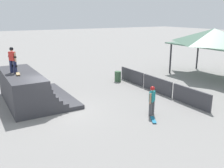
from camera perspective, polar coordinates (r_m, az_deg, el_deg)
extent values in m
plane|color=gray|center=(14.69, -12.61, -6.09)|extent=(160.00, 160.00, 0.00)
cube|color=#38383D|center=(16.68, -16.34, -3.28)|extent=(5.62, 3.85, 0.24)
cube|color=#38383D|center=(16.51, -17.98, -2.72)|extent=(5.62, 2.91, 0.24)
cube|color=#38383D|center=(16.40, -18.63, -2.01)|extent=(5.62, 2.56, 0.24)
cube|color=#38383D|center=(16.31, -19.10, -1.25)|extent=(5.62, 2.33, 0.24)
cube|color=#38383D|center=(16.23, -19.46, -0.47)|extent=(5.62, 2.17, 0.24)
cube|color=#38383D|center=(16.16, -19.74, 0.32)|extent=(5.62, 2.05, 0.24)
cube|color=#38383D|center=(16.10, -19.96, 1.14)|extent=(5.62, 1.97, 0.24)
cube|color=#38383D|center=(16.04, -20.12, 1.96)|extent=(5.62, 1.92, 0.24)
cylinder|color=silver|center=(16.21, -16.87, 2.69)|extent=(5.51, 0.07, 0.07)
cube|color=#1E2347|center=(15.98, -21.26, 3.63)|extent=(0.19, 0.19, 0.75)
cube|color=black|center=(15.99, -21.20, 3.81)|extent=(0.22, 0.20, 0.11)
cube|color=#1E2347|center=(16.23, -22.00, 3.73)|extent=(0.19, 0.19, 0.75)
cube|color=black|center=(16.24, -21.94, 3.90)|extent=(0.22, 0.20, 0.11)
cube|color=red|center=(16.00, -21.86, 5.93)|extent=(0.45, 0.38, 0.53)
cylinder|color=tan|center=(15.81, -21.26, 5.73)|extent=(0.14, 0.14, 0.53)
cylinder|color=black|center=(15.81, -21.27, 5.77)|extent=(0.21, 0.21, 0.08)
cylinder|color=tan|center=(16.20, -22.42, 5.83)|extent=(0.14, 0.14, 0.53)
cylinder|color=black|center=(16.20, -22.42, 5.86)|extent=(0.21, 0.21, 0.08)
sphere|color=tan|center=(15.94, -22.01, 7.35)|extent=(0.21, 0.21, 0.21)
sphere|color=black|center=(15.94, -22.02, 7.44)|extent=(0.23, 0.23, 0.23)
cylinder|color=red|center=(15.35, -20.36, 1.93)|extent=(0.05, 0.04, 0.05)
cylinder|color=red|center=(15.35, -20.88, 1.87)|extent=(0.05, 0.04, 0.05)
cylinder|color=red|center=(15.82, -20.50, 2.30)|extent=(0.05, 0.04, 0.05)
cylinder|color=red|center=(15.81, -21.00, 2.24)|extent=(0.05, 0.04, 0.05)
cube|color=tan|center=(15.58, -20.70, 2.21)|extent=(0.79, 0.28, 0.02)
cube|color=tan|center=(15.22, -20.61, 2.00)|extent=(0.11, 0.21, 0.02)
cube|color=#4C4C51|center=(14.03, 9.29, -5.23)|extent=(0.20, 0.20, 0.79)
cube|color=#4C4C51|center=(13.73, 8.79, -5.68)|extent=(0.20, 0.20, 0.79)
cube|color=teal|center=(13.65, 9.17, -2.81)|extent=(0.40, 0.48, 0.56)
cylinder|color=#A87A5B|center=(13.91, 9.54, -2.68)|extent=(0.14, 0.14, 0.56)
cylinder|color=#A87A5B|center=(13.43, 8.76, -3.31)|extent=(0.14, 0.14, 0.56)
sphere|color=#A87A5B|center=(13.53, 9.24, -1.12)|extent=(0.22, 0.22, 0.22)
sphere|color=#B21919|center=(13.52, 9.25, -1.01)|extent=(0.24, 0.24, 0.24)
cylinder|color=red|center=(13.46, 8.93, -7.82)|extent=(0.06, 0.05, 0.05)
cylinder|color=red|center=(13.48, 9.52, -7.80)|extent=(0.06, 0.05, 0.05)
cylinder|color=red|center=(13.02, 9.32, -8.68)|extent=(0.06, 0.05, 0.05)
cylinder|color=red|center=(13.04, 9.93, -8.65)|extent=(0.06, 0.05, 0.05)
cube|color=teal|center=(13.24, 9.43, -8.10)|extent=(0.79, 0.56, 0.02)
cube|color=teal|center=(13.56, 9.15, -7.41)|extent=(0.18, 0.22, 0.02)
cube|color=#3D3D42|center=(20.32, 4.58, 1.83)|extent=(2.93, 0.12, 1.05)
cube|color=#3D3D42|center=(17.94, 10.28, -0.22)|extent=(2.93, 0.12, 1.05)
cube|color=#3D3D42|center=(15.81, 17.61, -2.87)|extent=(2.93, 0.12, 1.05)
cylinder|color=#2D2D33|center=(24.13, 13.22, 5.71)|extent=(0.16, 0.16, 2.75)
cylinder|color=#2D2D33|center=(26.74, 18.95, 6.21)|extent=(0.16, 0.16, 2.75)
cube|color=#4C705B|center=(23.22, 22.06, 8.18)|extent=(7.29, 4.29, 0.10)
pyramid|color=#4C705B|center=(23.15, 22.24, 9.98)|extent=(7.15, 4.20, 1.38)
cylinder|color=#385B3D|center=(20.55, 1.33, 1.75)|extent=(0.52, 0.52, 0.85)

